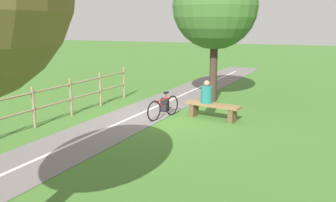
{
  "coord_description": "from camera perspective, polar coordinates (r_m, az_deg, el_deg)",
  "views": [
    {
      "loc": [
        -4.41,
        10.78,
        3.13
      ],
      "look_at": [
        -0.95,
        1.68,
        0.96
      ],
      "focal_mm": 38.7,
      "sensor_mm": 36.0,
      "label": 1
    }
  ],
  "objects": [
    {
      "name": "ground_plane",
      "position": [
        12.06,
        -1.37,
        -2.49
      ],
      "size": [
        80.0,
        80.0,
        0.0
      ],
      "primitive_type": "plane",
      "color": "#3D6B28"
    },
    {
      "name": "paved_path",
      "position": [
        9.3,
        -17.5,
        -7.67
      ],
      "size": [
        5.42,
        36.03,
        0.02
      ],
      "primitive_type": "cube",
      "rotation": [
        0.0,
        0.0,
        -0.09
      ],
      "color": "#66605E",
      "rests_on": "ground_plane"
    },
    {
      "name": "path_centre_line",
      "position": [
        9.3,
        -17.51,
        -7.61
      ],
      "size": [
        3.1,
        31.87,
        0.0
      ],
      "primitive_type": "cube",
      "rotation": [
        0.0,
        0.0,
        -0.09
      ],
      "color": "silver",
      "rests_on": "paved_path"
    },
    {
      "name": "bench",
      "position": [
        11.8,
        7.03,
        -1.16
      ],
      "size": [
        1.89,
        0.81,
        0.5
      ],
      "rotation": [
        0.0,
        0.0,
        -0.22
      ],
      "color": "brown",
      "rests_on": "ground_plane"
    },
    {
      "name": "person_seated",
      "position": [
        11.8,
        6.1,
        1.18
      ],
      "size": [
        0.44,
        0.44,
        0.74
      ],
      "rotation": [
        0.0,
        0.0,
        -0.22
      ],
      "color": "#1E6B66",
      "rests_on": "bench"
    },
    {
      "name": "bicycle",
      "position": [
        11.83,
        -0.74,
        -1.01
      ],
      "size": [
        0.49,
        1.59,
        0.85
      ],
      "rotation": [
        0.0,
        0.0,
        1.3
      ],
      "color": "black",
      "rests_on": "ground_plane"
    },
    {
      "name": "backpack",
      "position": [
        12.68,
        -0.52,
        -0.66
      ],
      "size": [
        0.28,
        0.28,
        0.47
      ],
      "rotation": [
        0.0,
        0.0,
        0.07
      ],
      "color": "black",
      "rests_on": "ground_plane"
    },
    {
      "name": "fence_roadside",
      "position": [
        10.83,
        -23.53,
        -1.29
      ],
      "size": [
        1.16,
        11.35,
        1.26
      ],
      "rotation": [
        0.0,
        0.0,
        1.48
      ],
      "color": "#847051",
      "rests_on": "ground_plane"
    },
    {
      "name": "tree_far_right",
      "position": [
        14.14,
        7.43,
        14.55
      ],
      "size": [
        3.23,
        3.23,
        5.28
      ],
      "color": "#38281E",
      "rests_on": "ground_plane"
    }
  ]
}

